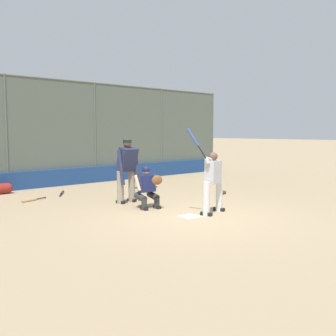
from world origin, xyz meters
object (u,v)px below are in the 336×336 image
(spare_bat_by_padding, at_px, (142,187))
(spare_bat_near_backstop, at_px, (31,200))
(catcher_behind_plate, at_px, (148,186))
(fielding_glove_on_dirt, at_px, (222,192))
(umpire_home, at_px, (127,169))
(spare_bat_third_base_side, at_px, (62,193))
(batter_at_plate, at_px, (213,180))

(spare_bat_by_padding, bearing_deg, spare_bat_near_backstop, 28.07)
(catcher_behind_plate, xyz_separation_m, fielding_glove_on_dirt, (-3.20, -0.23, -0.51))
(catcher_behind_plate, xyz_separation_m, spare_bat_by_padding, (-2.08, -2.89, -0.53))
(umpire_home, xyz_separation_m, fielding_glove_on_dirt, (-3.14, 0.75, -0.89))
(spare_bat_by_padding, xyz_separation_m, spare_bat_third_base_side, (2.67, -0.69, -0.00))
(fielding_glove_on_dirt, bearing_deg, spare_bat_by_padding, -67.04)
(batter_at_plate, height_order, spare_bat_third_base_side, batter_at_plate)
(catcher_behind_plate, distance_m, umpire_home, 1.05)
(batter_at_plate, xyz_separation_m, catcher_behind_plate, (0.78, -1.52, -0.24))
(spare_bat_third_base_side, bearing_deg, batter_at_plate, -132.20)
(spare_bat_near_backstop, height_order, fielding_glove_on_dirt, fielding_glove_on_dirt)
(spare_bat_near_backstop, relative_size, spare_bat_third_base_side, 1.04)
(spare_bat_third_base_side, relative_size, fielding_glove_on_dirt, 2.61)
(batter_at_plate, bearing_deg, umpire_home, -88.26)
(batter_at_plate, xyz_separation_m, umpire_home, (0.72, -2.50, 0.14))
(fielding_glove_on_dirt, bearing_deg, spare_bat_third_base_side, -41.45)
(spare_bat_third_base_side, bearing_deg, umpire_home, -133.15)
(batter_at_plate, height_order, spare_bat_near_backstop, batter_at_plate)
(umpire_home, distance_m, spare_bat_by_padding, 2.92)
(spare_bat_near_backstop, xyz_separation_m, fielding_glove_on_dirt, (-5.05, 2.75, 0.02))
(batter_at_plate, relative_size, spare_bat_by_padding, 2.79)
(spare_bat_by_padding, bearing_deg, fielding_glove_on_dirt, 142.34)
(catcher_behind_plate, height_order, spare_bat_near_backstop, catcher_behind_plate)
(batter_at_plate, distance_m, spare_bat_by_padding, 4.66)
(catcher_behind_plate, bearing_deg, spare_bat_third_base_side, -72.17)
(spare_bat_by_padding, distance_m, spare_bat_third_base_side, 2.75)
(umpire_home, xyz_separation_m, spare_bat_by_padding, (-2.01, -1.91, -0.91))
(spare_bat_third_base_side, bearing_deg, catcher_behind_plate, -137.87)
(catcher_behind_plate, distance_m, fielding_glove_on_dirt, 3.25)
(batter_at_plate, distance_m, catcher_behind_plate, 1.72)
(batter_at_plate, distance_m, umpire_home, 2.60)
(spare_bat_by_padding, bearing_deg, batter_at_plate, 102.99)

